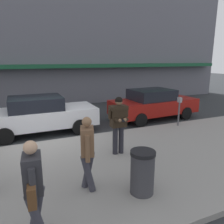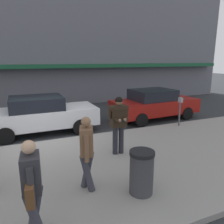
# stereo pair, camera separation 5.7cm
# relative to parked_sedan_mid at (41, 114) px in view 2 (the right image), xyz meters

# --- Properties ---
(ground_plane) EXTENTS (80.00, 80.00, 0.00)m
(ground_plane) POSITION_rel_parked_sedan_mid_xyz_m (0.03, -1.22, -0.79)
(ground_plane) COLOR #2B2D30
(sidewalk) EXTENTS (32.00, 5.30, 0.14)m
(sidewalk) POSITION_rel_parked_sedan_mid_xyz_m (1.03, -4.07, -0.72)
(sidewalk) COLOR gray
(sidewalk) RESTS_ON ground
(curb_paint_line) EXTENTS (28.00, 0.12, 0.01)m
(curb_paint_line) POSITION_rel_parked_sedan_mid_xyz_m (1.03, -1.17, -0.79)
(curb_paint_line) COLOR silver
(curb_paint_line) RESTS_ON ground
(storefront_facade) EXTENTS (28.00, 4.70, 13.34)m
(storefront_facade) POSITION_rel_parked_sedan_mid_xyz_m (1.03, 7.27, 5.87)
(storefront_facade) COLOR slate
(storefront_facade) RESTS_ON ground
(parked_sedan_mid) EXTENTS (4.52, 1.96, 1.54)m
(parked_sedan_mid) POSITION_rel_parked_sedan_mid_xyz_m (0.00, 0.00, 0.00)
(parked_sedan_mid) COLOR silver
(parked_sedan_mid) RESTS_ON ground
(parked_sedan_far) EXTENTS (4.60, 2.13, 1.54)m
(parked_sedan_far) POSITION_rel_parked_sedan_mid_xyz_m (5.58, 0.03, 0.00)
(parked_sedan_far) COLOR maroon
(parked_sedan_far) RESTS_ON ground
(man_texting_on_phone) EXTENTS (0.65, 0.59, 1.81)m
(man_texting_on_phone) POSITION_rel_parked_sedan_mid_xyz_m (1.97, -3.48, 0.46)
(man_texting_on_phone) COLOR #23232B
(man_texting_on_phone) RESTS_ON sidewalk
(pedestrian_with_bag) EXTENTS (0.35, 0.72, 1.70)m
(pedestrian_with_bag) POSITION_rel_parked_sedan_mid_xyz_m (-0.65, -5.97, 0.32)
(pedestrian_with_bag) COLOR #33333D
(pedestrian_with_bag) RESTS_ON sidewalk
(pedestrian_dark_coat) EXTENTS (0.40, 0.58, 1.70)m
(pedestrian_dark_coat) POSITION_rel_parked_sedan_mid_xyz_m (0.54, -4.96, 0.32)
(pedestrian_dark_coat) COLOR #33333D
(pedestrian_dark_coat) RESTS_ON sidewalk
(parking_meter) EXTENTS (0.12, 0.18, 1.27)m
(parking_meter) POSITION_rel_parked_sedan_mid_xyz_m (5.68, -1.82, 0.18)
(parking_meter) COLOR #4C4C51
(parking_meter) RESTS_ON sidewalk
(trash_bin) EXTENTS (0.55, 0.55, 0.98)m
(trash_bin) POSITION_rel_parked_sedan_mid_xyz_m (1.58, -5.55, -0.16)
(trash_bin) COLOR #38383D
(trash_bin) RESTS_ON sidewalk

